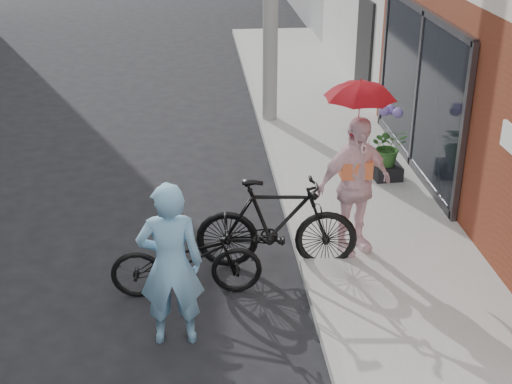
{
  "coord_description": "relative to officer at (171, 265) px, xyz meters",
  "views": [
    {
      "loc": [
        -0.37,
        -6.98,
        4.64
      ],
      "look_at": [
        0.33,
        0.57,
        1.1
      ],
      "focal_mm": 50.0,
      "sensor_mm": 36.0,
      "label": 1
    }
  ],
  "objects": [
    {
      "name": "ground",
      "position": [
        0.66,
        0.69,
        -0.92
      ],
      "size": [
        80.0,
        80.0,
        0.0
      ],
      "primitive_type": "plane",
      "color": "black",
      "rests_on": "ground"
    },
    {
      "name": "sidewalk",
      "position": [
        2.76,
        2.69,
        -0.86
      ],
      "size": [
        2.2,
        24.0,
        0.12
      ],
      "primitive_type": "cube",
      "color": "#999993",
      "rests_on": "ground"
    },
    {
      "name": "curb",
      "position": [
        1.6,
        2.69,
        -0.86
      ],
      "size": [
        0.12,
        24.0,
        0.12
      ],
      "primitive_type": "cube",
      "color": "#9E9E99",
      "rests_on": "ground"
    },
    {
      "name": "officer",
      "position": [
        0.0,
        0.0,
        0.0
      ],
      "size": [
        0.67,
        0.44,
        1.83
      ],
      "primitive_type": "imported",
      "rotation": [
        0.0,
        0.0,
        3.14
      ],
      "color": "#74AACE",
      "rests_on": "ground"
    },
    {
      "name": "bike_left",
      "position": [
        0.14,
        0.87,
        -0.46
      ],
      "size": [
        1.75,
        0.61,
        0.92
      ],
      "primitive_type": "imported",
      "rotation": [
        0.0,
        0.0,
        1.57
      ],
      "color": "black",
      "rests_on": "ground"
    },
    {
      "name": "bike_right",
      "position": [
        1.26,
        1.38,
        -0.32
      ],
      "size": [
        2.04,
        0.74,
        1.2
      ],
      "primitive_type": "imported",
      "rotation": [
        0.0,
        0.0,
        1.48
      ],
      "color": "black",
      "rests_on": "ground"
    },
    {
      "name": "kimono_woman",
      "position": [
        2.23,
        1.53,
        0.1
      ],
      "size": [
        1.13,
        0.78,
        1.78
      ],
      "primitive_type": "imported",
      "rotation": [
        0.0,
        0.0,
        0.37
      ],
      "color": "#F5CED5",
      "rests_on": "sidewalk"
    },
    {
      "name": "parasol",
      "position": [
        2.23,
        1.53,
        1.34
      ],
      "size": [
        0.81,
        0.81,
        0.71
      ],
      "primitive_type": "imported",
      "color": "red",
      "rests_on": "kimono_woman"
    },
    {
      "name": "planter",
      "position": [
        3.26,
        3.69,
        -0.69
      ],
      "size": [
        0.44,
        0.44,
        0.22
      ],
      "primitive_type": "cube",
      "rotation": [
        0.0,
        0.0,
        0.06
      ],
      "color": "black",
      "rests_on": "sidewalk"
    },
    {
      "name": "potted_plant",
      "position": [
        3.26,
        3.69,
        -0.27
      ],
      "size": [
        0.56,
        0.48,
        0.62
      ],
      "primitive_type": "imported",
      "color": "#2F5D25",
      "rests_on": "planter"
    }
  ]
}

